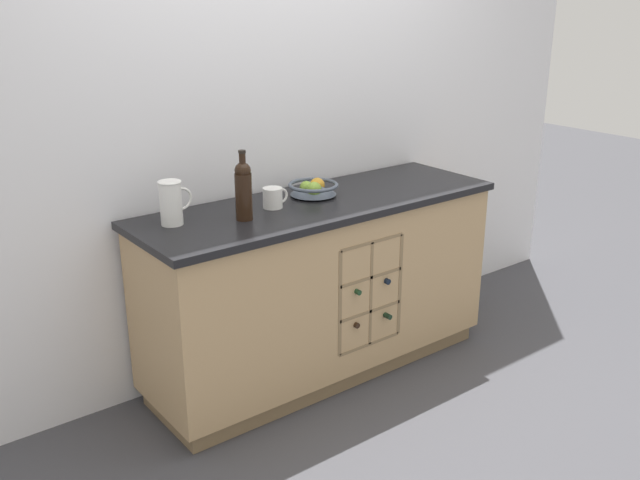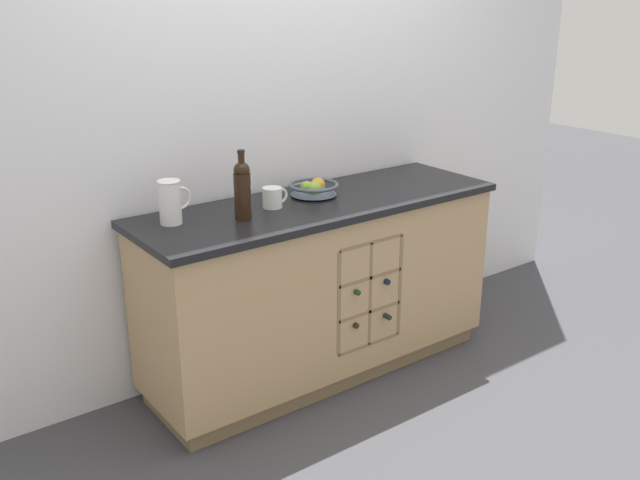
% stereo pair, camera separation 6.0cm
% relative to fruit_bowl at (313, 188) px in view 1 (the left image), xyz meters
% --- Properties ---
extents(ground_plane, '(14.00, 14.00, 0.00)m').
position_rel_fruit_bowl_xyz_m(ground_plane, '(-0.02, -0.08, -0.96)').
color(ground_plane, '#424247').
extents(back_wall, '(4.40, 0.06, 2.55)m').
position_rel_fruit_bowl_xyz_m(back_wall, '(-0.02, 0.27, 0.31)').
color(back_wall, white).
rests_on(back_wall, ground_plane).
extents(kitchen_island, '(1.86, 0.62, 0.92)m').
position_rel_fruit_bowl_xyz_m(kitchen_island, '(-0.02, -0.09, -0.49)').
color(kitchen_island, olive).
rests_on(kitchen_island, ground_plane).
extents(fruit_bowl, '(0.25, 0.25, 0.08)m').
position_rel_fruit_bowl_xyz_m(fruit_bowl, '(0.00, 0.00, 0.00)').
color(fruit_bowl, '#4C5666').
rests_on(fruit_bowl, kitchen_island).
extents(white_pitcher, '(0.15, 0.10, 0.19)m').
position_rel_fruit_bowl_xyz_m(white_pitcher, '(-0.75, 0.02, 0.06)').
color(white_pitcher, white).
rests_on(white_pitcher, kitchen_island).
extents(ceramic_mug, '(0.13, 0.09, 0.10)m').
position_rel_fruit_bowl_xyz_m(ceramic_mug, '(-0.27, -0.04, 0.01)').
color(ceramic_mug, white).
rests_on(ceramic_mug, kitchen_island).
extents(standing_wine_bottle, '(0.08, 0.08, 0.31)m').
position_rel_fruit_bowl_xyz_m(standing_wine_bottle, '(-0.47, -0.11, 0.10)').
color(standing_wine_bottle, black).
rests_on(standing_wine_bottle, kitchen_island).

